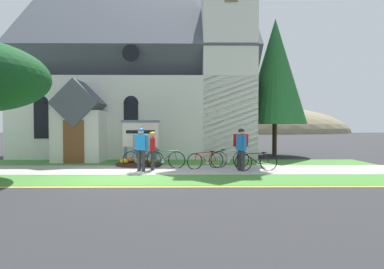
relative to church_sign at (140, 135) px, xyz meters
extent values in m
plane|color=#2B2B2D|center=(-0.21, 0.17, -1.37)|extent=(140.00, 140.00, 0.00)
cube|color=#A8A59E|center=(-0.79, -1.95, -1.37)|extent=(32.00, 2.64, 0.01)
cube|color=#427F33|center=(-0.79, -4.30, -1.37)|extent=(32.00, 2.06, 0.01)
cube|color=#427F33|center=(-0.79, 0.58, -1.37)|extent=(24.00, 2.44, 0.01)
cube|color=yellow|center=(-0.79, -5.48, -1.37)|extent=(28.00, 0.16, 0.01)
cube|color=silver|center=(-0.79, 6.38, 0.90)|extent=(13.74, 9.16, 4.56)
cube|color=#4C515B|center=(-0.79, 6.38, 4.85)|extent=(14.24, 9.33, 9.33)
cube|color=silver|center=(4.59, 3.29, 4.19)|extent=(2.98, 2.98, 11.13)
cube|color=silver|center=(-3.26, 1.00, -0.07)|extent=(2.40, 1.60, 2.60)
cube|color=#4C515B|center=(-3.26, 1.00, 1.58)|extent=(2.40, 1.80, 2.40)
cube|color=brown|center=(-3.26, 0.18, -0.32)|extent=(1.00, 0.06, 2.10)
cube|color=black|center=(-5.60, 1.77, 0.73)|extent=(0.76, 0.06, 1.90)
cone|color=black|center=(-5.60, 1.77, 1.68)|extent=(0.80, 0.06, 0.80)
cube|color=black|center=(-0.79, 1.77, 0.73)|extent=(0.76, 0.06, 1.90)
cone|color=black|center=(-0.79, 1.77, 1.68)|extent=(0.80, 0.06, 0.80)
cylinder|color=black|center=(-0.79, 1.77, 4.35)|extent=(0.90, 0.06, 0.90)
cube|color=slate|center=(-0.72, 0.03, -0.96)|extent=(0.12, 0.12, 0.82)
cube|color=slate|center=(0.72, -0.03, -0.96)|extent=(0.12, 0.12, 0.82)
cube|color=silver|center=(0.00, 0.00, 0.03)|extent=(1.73, 0.16, 1.16)
cube|color=slate|center=(0.00, 0.00, 0.67)|extent=(1.85, 0.20, 0.12)
cube|color=black|center=(0.00, -0.04, 0.17)|extent=(1.38, 0.07, 0.16)
cylinder|color=#382319|center=(0.00, -0.45, -1.32)|extent=(2.10, 2.10, 0.10)
ellipsoid|color=gold|center=(0.62, -0.48, -1.15)|extent=(0.36, 0.36, 0.24)
ellipsoid|color=#CC338C|center=(0.10, -0.19, -1.15)|extent=(0.36, 0.36, 0.24)
ellipsoid|color=orange|center=(-0.44, -0.21, -1.15)|extent=(0.36, 0.36, 0.24)
ellipsoid|color=gold|center=(-0.61, -0.80, -1.15)|extent=(0.36, 0.36, 0.24)
ellipsoid|color=gold|center=(0.04, -0.82, -1.15)|extent=(0.36, 0.36, 0.24)
torus|color=black|center=(0.76, -1.38, -1.02)|extent=(0.74, 0.14, 0.75)
torus|color=black|center=(1.80, -1.53, -1.02)|extent=(0.74, 0.14, 0.75)
cylinder|color=#19723F|center=(1.44, -1.48, -0.85)|extent=(0.57, 0.12, 0.46)
cylinder|color=#19723F|center=(1.33, -1.46, -0.63)|extent=(0.78, 0.14, 0.06)
cylinder|color=#19723F|center=(1.06, -1.42, -0.84)|extent=(0.27, 0.07, 0.47)
cylinder|color=#19723F|center=(0.97, -1.41, -1.05)|extent=(0.43, 0.10, 0.09)
cylinder|color=#19723F|center=(0.85, -1.39, -0.82)|extent=(0.22, 0.07, 0.42)
cylinder|color=#19723F|center=(1.76, -1.52, -0.83)|extent=(0.12, 0.05, 0.39)
ellipsoid|color=black|center=(0.95, -1.40, -0.59)|extent=(0.25, 0.11, 0.05)
cylinder|color=silver|center=(1.72, -1.51, -0.62)|extent=(0.44, 0.09, 0.03)
cylinder|color=silver|center=(1.17, -1.44, -1.07)|extent=(0.18, 0.05, 0.18)
torus|color=black|center=(3.64, -1.35, -1.02)|extent=(0.74, 0.13, 0.74)
torus|color=black|center=(4.63, -1.23, -1.02)|extent=(0.74, 0.13, 0.74)
cylinder|color=#B7B7BC|center=(4.29, -1.27, -0.87)|extent=(0.54, 0.10, 0.44)
cylinder|color=#B7B7BC|center=(4.18, -1.28, -0.65)|extent=(0.74, 0.13, 0.06)
cylinder|color=#B7B7BC|center=(3.93, -1.32, -0.85)|extent=(0.25, 0.07, 0.46)
cylinder|color=#B7B7BC|center=(3.84, -1.33, -1.05)|extent=(0.40, 0.09, 0.09)
cylinder|color=#B7B7BC|center=(3.73, -1.34, -0.83)|extent=(0.21, 0.06, 0.40)
cylinder|color=#B7B7BC|center=(4.59, -1.23, -0.84)|extent=(0.12, 0.05, 0.37)
ellipsoid|color=black|center=(3.82, -1.33, -0.60)|extent=(0.25, 0.11, 0.05)
cylinder|color=silver|center=(4.55, -1.24, -0.64)|extent=(0.44, 0.08, 0.03)
cylinder|color=silver|center=(4.03, -1.30, -1.07)|extent=(0.18, 0.04, 0.18)
torus|color=black|center=(-0.19, -1.35, -1.02)|extent=(0.74, 0.05, 0.74)
torus|color=black|center=(0.86, -1.34, -1.02)|extent=(0.74, 0.05, 0.74)
cylinder|color=#194CA5|center=(0.50, -1.34, -0.86)|extent=(0.57, 0.04, 0.45)
cylinder|color=#194CA5|center=(0.39, -1.34, -0.64)|extent=(0.78, 0.05, 0.06)
cylinder|color=#194CA5|center=(0.11, -1.35, -0.85)|extent=(0.26, 0.04, 0.47)
cylinder|color=#194CA5|center=(0.02, -1.35, -1.05)|extent=(0.42, 0.04, 0.09)
cylinder|color=#194CA5|center=(-0.10, -1.35, -0.83)|extent=(0.22, 0.04, 0.41)
cylinder|color=#194CA5|center=(0.81, -1.34, -0.84)|extent=(0.12, 0.04, 0.38)
ellipsoid|color=black|center=(0.00, -1.35, -0.60)|extent=(0.24, 0.08, 0.05)
cylinder|color=silver|center=(0.77, -1.34, -0.63)|extent=(0.44, 0.03, 0.03)
cylinder|color=silver|center=(0.23, -1.34, -1.08)|extent=(0.18, 0.02, 0.18)
torus|color=black|center=(3.51, -1.47, -1.04)|extent=(0.66, 0.29, 0.70)
torus|color=black|center=(2.57, -1.84, -1.04)|extent=(0.66, 0.29, 0.70)
cylinder|color=#A51E19|center=(2.89, -1.71, -0.89)|extent=(0.52, 0.23, 0.44)
cylinder|color=#A51E19|center=(2.99, -1.67, -0.68)|extent=(0.70, 0.31, 0.04)
cylinder|color=#A51E19|center=(3.24, -1.57, -0.89)|extent=(0.25, 0.13, 0.43)
cylinder|color=#A51E19|center=(3.32, -1.54, -1.07)|extent=(0.39, 0.18, 0.09)
cylinder|color=#A51E19|center=(3.42, -1.50, -0.86)|extent=(0.21, 0.11, 0.38)
cylinder|color=#A51E19|center=(2.61, -1.82, -0.86)|extent=(0.12, 0.08, 0.37)
ellipsoid|color=black|center=(3.34, -1.53, -0.65)|extent=(0.25, 0.16, 0.05)
cylinder|color=silver|center=(2.65, -1.81, -0.66)|extent=(0.42, 0.19, 0.03)
cylinder|color=silver|center=(3.13, -1.61, -1.09)|extent=(0.17, 0.08, 0.18)
torus|color=black|center=(5.58, -2.25, -1.03)|extent=(0.72, 0.07, 0.72)
torus|color=black|center=(4.53, -2.30, -1.03)|extent=(0.72, 0.07, 0.72)
cylinder|color=black|center=(4.89, -2.28, -0.88)|extent=(0.56, 0.06, 0.43)
cylinder|color=black|center=(5.00, -2.27, -0.67)|extent=(0.77, 0.07, 0.06)
cylinder|color=black|center=(5.27, -2.26, -0.87)|extent=(0.26, 0.05, 0.44)
cylinder|color=black|center=(5.37, -2.26, -1.06)|extent=(0.42, 0.05, 0.09)
cylinder|color=black|center=(5.48, -2.25, -0.85)|extent=(0.22, 0.05, 0.39)
cylinder|color=black|center=(4.58, -2.29, -0.86)|extent=(0.12, 0.04, 0.36)
ellipsoid|color=black|center=(5.39, -2.26, -0.63)|extent=(0.24, 0.09, 0.05)
cylinder|color=silver|center=(4.62, -2.29, -0.66)|extent=(0.44, 0.05, 0.03)
cylinder|color=silver|center=(5.16, -2.27, -1.09)|extent=(0.18, 0.03, 0.18)
cylinder|color=#2D2D33|center=(0.82, -1.95, -0.98)|extent=(0.15, 0.15, 0.78)
cylinder|color=#2D2D33|center=(0.84, -2.12, -0.98)|extent=(0.15, 0.15, 0.78)
cube|color=red|center=(0.83, -2.03, -0.30)|extent=(0.25, 0.46, 0.57)
sphere|color=tan|center=(0.83, -2.03, 0.08)|extent=(0.20, 0.20, 0.20)
ellipsoid|color=gold|center=(0.83, -2.03, 0.14)|extent=(0.28, 0.24, 0.14)
cylinder|color=red|center=(0.83, -1.76, -0.28)|extent=(0.09, 0.23, 0.52)
cylinder|color=red|center=(0.82, -2.31, -0.28)|extent=(0.09, 0.20, 0.52)
cylinder|color=#2D2D33|center=(4.54, -1.01, -0.95)|extent=(0.15, 0.15, 0.85)
cylinder|color=#2D2D33|center=(4.76, -1.00, -0.95)|extent=(0.15, 0.15, 0.85)
cube|color=red|center=(4.65, -1.01, -0.22)|extent=(0.48, 0.21, 0.62)
sphere|color=#936B51|center=(4.65, -1.01, 0.20)|extent=(0.22, 0.22, 0.22)
ellipsoid|color=black|center=(4.65, -1.01, 0.26)|extent=(0.24, 0.28, 0.15)
cylinder|color=red|center=(4.37, -0.97, -0.19)|extent=(0.09, 0.18, 0.56)
cylinder|color=red|center=(4.94, -1.04, -0.19)|extent=(0.09, 0.19, 0.56)
cylinder|color=#2D2D33|center=(0.51, -2.47, -0.94)|extent=(0.15, 0.15, 0.86)
cylinder|color=#2D2D33|center=(0.33, -2.39, -0.94)|extent=(0.15, 0.15, 0.86)
cube|color=blue|center=(0.42, -2.43, -0.20)|extent=(0.52, 0.38, 0.63)
sphere|color=tan|center=(0.42, -2.43, 0.22)|extent=(0.22, 0.22, 0.22)
ellipsoid|color=#1E59B2|center=(0.42, -2.43, 0.28)|extent=(0.32, 0.35, 0.16)
cylinder|color=blue|center=(0.67, -2.58, -0.17)|extent=(0.09, 0.25, 0.57)
cylinder|color=blue|center=(0.17, -2.28, -0.17)|extent=(0.09, 0.17, 0.57)
cylinder|color=#2D2D33|center=(4.40, -2.26, -0.95)|extent=(0.15, 0.15, 0.84)
cylinder|color=#2D2D33|center=(4.47, -2.47, -0.95)|extent=(0.15, 0.15, 0.84)
cube|color=blue|center=(4.44, -2.36, -0.22)|extent=(0.35, 0.51, 0.61)
sphere|color=tan|center=(4.44, -2.36, 0.19)|extent=(0.22, 0.22, 0.22)
ellipsoid|color=black|center=(4.44, -2.36, 0.25)|extent=(0.33, 0.31, 0.15)
cylinder|color=blue|center=(4.38, -2.08, -0.19)|extent=(0.09, 0.19, 0.56)
cylinder|color=blue|center=(4.50, -2.65, -0.19)|extent=(0.09, 0.21, 0.56)
cylinder|color=#2D2D33|center=(0.00, -0.69, -0.97)|extent=(0.15, 0.15, 0.82)
cylinder|color=#2D2D33|center=(0.20, -0.58, -0.97)|extent=(0.15, 0.15, 0.82)
cube|color=#E55914|center=(0.10, -0.64, -0.26)|extent=(0.50, 0.39, 0.59)
sphere|color=#936B51|center=(0.10, -0.64, 0.14)|extent=(0.21, 0.21, 0.21)
ellipsoid|color=silver|center=(0.10, -0.64, 0.20)|extent=(0.32, 0.34, 0.15)
cylinder|color=#E55914|center=(-0.17, -0.73, -0.23)|extent=(0.09, 0.18, 0.54)
cylinder|color=#E55914|center=(0.36, -0.54, -0.23)|extent=(0.09, 0.24, 0.54)
cylinder|color=#3D2D1E|center=(7.56, 3.85, -0.40)|extent=(0.27, 0.27, 1.95)
cone|color=#23662D|center=(7.56, 3.85, 3.75)|extent=(3.75, 3.75, 6.36)
ellipsoid|color=#847A5B|center=(8.93, 71.95, -1.37)|extent=(77.11, 46.23, 17.12)
camera|label=1|loc=(2.33, -14.39, 0.44)|focal=28.09mm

